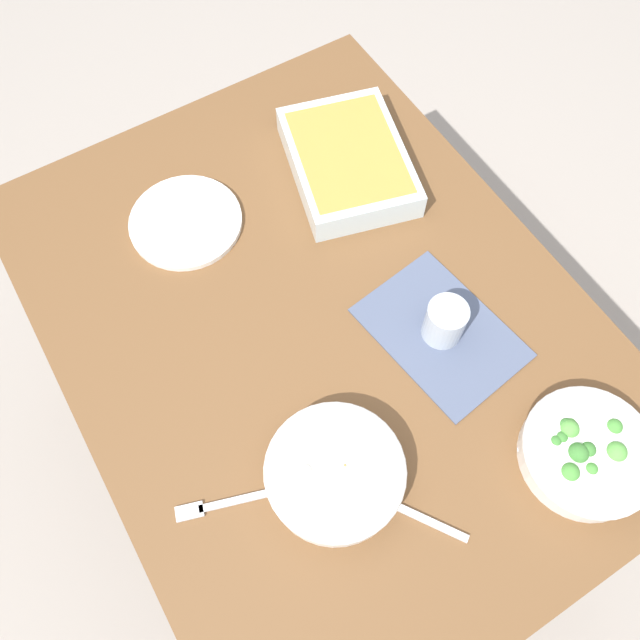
% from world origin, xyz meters
% --- Properties ---
extents(ground_plane, '(6.00, 6.00, 0.00)m').
position_xyz_m(ground_plane, '(0.00, 0.00, 0.00)').
color(ground_plane, '#9E9389').
extents(dining_table, '(1.20, 0.90, 0.74)m').
position_xyz_m(dining_table, '(0.00, 0.00, 0.65)').
color(dining_table, brown).
rests_on(dining_table, ground_plane).
extents(placemat, '(0.30, 0.24, 0.00)m').
position_xyz_m(placemat, '(-0.14, -0.17, 0.74)').
color(placemat, '#4C5670').
rests_on(placemat, dining_table).
extents(stew_bowl, '(0.22, 0.22, 0.06)m').
position_xyz_m(stew_bowl, '(-0.26, 0.13, 0.77)').
color(stew_bowl, silver).
rests_on(stew_bowl, dining_table).
extents(broccoli_bowl, '(0.22, 0.22, 0.06)m').
position_xyz_m(broccoli_bowl, '(-0.44, -0.23, 0.77)').
color(broccoli_bowl, silver).
rests_on(broccoli_bowl, dining_table).
extents(baking_dish, '(0.35, 0.29, 0.06)m').
position_xyz_m(baking_dish, '(0.26, -0.23, 0.77)').
color(baking_dish, silver).
rests_on(baking_dish, dining_table).
extents(drink_cup, '(0.07, 0.07, 0.08)m').
position_xyz_m(drink_cup, '(-0.14, -0.17, 0.78)').
color(drink_cup, '#B2BCC6').
rests_on(drink_cup, dining_table).
extents(side_plate, '(0.22, 0.22, 0.01)m').
position_xyz_m(side_plate, '(0.32, 0.11, 0.75)').
color(side_plate, white).
rests_on(side_plate, dining_table).
extents(spoon_by_stew, '(0.16, 0.11, 0.01)m').
position_xyz_m(spoon_by_stew, '(-0.35, 0.07, 0.74)').
color(spoon_by_stew, silver).
rests_on(spoon_by_stew, dining_table).
extents(spoon_by_broccoli, '(0.12, 0.15, 0.01)m').
position_xyz_m(spoon_by_broccoli, '(-0.41, -0.20, 0.74)').
color(spoon_by_broccoli, silver).
rests_on(spoon_by_broccoli, dining_table).
extents(fork_on_table, '(0.07, 0.17, 0.01)m').
position_xyz_m(fork_on_table, '(-0.20, 0.30, 0.74)').
color(fork_on_table, silver).
rests_on(fork_on_table, dining_table).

